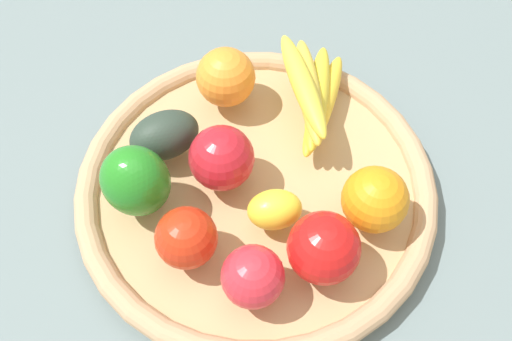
{
  "coord_description": "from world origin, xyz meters",
  "views": [
    {
      "loc": [
        -0.34,
        0.18,
        0.65
      ],
      "look_at": [
        0.0,
        0.0,
        0.06
      ],
      "focal_mm": 41.96,
      "sensor_mm": 36.0,
      "label": 1
    }
  ],
  "objects": [
    {
      "name": "banana_bunch",
      "position": [
        0.06,
        -0.12,
        0.07
      ],
      "size": [
        0.18,
        0.15,
        0.07
      ],
      "color": "yellow",
      "rests_on": "basket"
    },
    {
      "name": "apple_3",
      "position": [
        -0.12,
        0.07,
        0.07
      ],
      "size": [
        0.08,
        0.08,
        0.07
      ],
      "primitive_type": "sphere",
      "rotation": [
        0.0,
        0.0,
        0.17
      ],
      "color": "red",
      "rests_on": "basket"
    },
    {
      "name": "apple_0",
      "position": [
        -0.05,
        0.11,
        0.07
      ],
      "size": [
        0.08,
        0.08,
        0.07
      ],
      "primitive_type": "sphere",
      "rotation": [
        0.0,
        0.0,
        4.84
      ],
      "color": "red",
      "rests_on": "basket"
    },
    {
      "name": "orange_0",
      "position": [
        -0.11,
        -0.09,
        0.08
      ],
      "size": [
        0.11,
        0.11,
        0.08
      ],
      "primitive_type": "sphere",
      "rotation": [
        0.0,
        0.0,
        5.54
      ],
      "color": "orange",
      "rests_on": "basket"
    },
    {
      "name": "apple_2",
      "position": [
        0.02,
        0.03,
        0.08
      ],
      "size": [
        0.08,
        0.08,
        0.08
      ],
      "primitive_type": "sphere",
      "rotation": [
        0.0,
        0.0,
        6.24
      ],
      "color": "red",
      "rests_on": "basket"
    },
    {
      "name": "basket",
      "position": [
        0.0,
        0.0,
        0.02
      ],
      "size": [
        0.45,
        0.45,
        0.04
      ],
      "color": "tan",
      "rests_on": "ground_plane"
    },
    {
      "name": "ground_plane",
      "position": [
        0.0,
        0.0,
        0.0
      ],
      "size": [
        2.4,
        2.4,
        0.0
      ],
      "primitive_type": "plane",
      "color": "slate",
      "rests_on": "ground"
    },
    {
      "name": "orange_1",
      "position": [
        0.13,
        -0.03,
        0.08
      ],
      "size": [
        0.08,
        0.08,
        0.08
      ],
      "primitive_type": "sphere",
      "rotation": [
        0.0,
        0.0,
        6.27
      ],
      "color": "orange",
      "rests_on": "basket"
    },
    {
      "name": "apple_1",
      "position": [
        -0.13,
        -0.01,
        0.08
      ],
      "size": [
        0.1,
        0.1,
        0.08
      ],
      "primitive_type": "sphere",
      "rotation": [
        0.0,
        0.0,
        0.35
      ],
      "color": "red",
      "rests_on": "basket"
    },
    {
      "name": "lemon_0",
      "position": [
        -0.06,
        0.01,
        0.06
      ],
      "size": [
        0.07,
        0.08,
        0.05
      ],
      "primitive_type": "ellipsoid",
      "rotation": [
        0.0,
        0.0,
        4.35
      ],
      "color": "yellow",
      "rests_on": "basket"
    },
    {
      "name": "avocado",
      "position": [
        0.09,
        0.08,
        0.07
      ],
      "size": [
        0.06,
        0.09,
        0.06
      ],
      "primitive_type": "ellipsoid",
      "rotation": [
        0.0,
        0.0,
        4.66
      ],
      "color": "#2C3B31",
      "rests_on": "basket"
    },
    {
      "name": "bell_pepper",
      "position": [
        0.04,
        0.13,
        0.08
      ],
      "size": [
        0.11,
        0.11,
        0.09
      ],
      "primitive_type": "ellipsoid",
      "rotation": [
        0.0,
        0.0,
        3.87
      ],
      "color": "#238120",
      "rests_on": "basket"
    }
  ]
}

